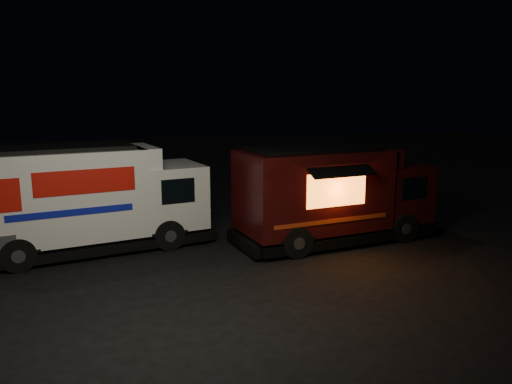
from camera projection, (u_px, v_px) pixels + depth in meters
name	position (u px, v px, depth m)	size (l,w,h in m)	color
ground	(196.00, 271.00, 12.97)	(80.00, 80.00, 0.00)	black
white_truck	(92.00, 198.00, 14.48)	(6.86, 2.34, 3.11)	silver
red_truck	(336.00, 193.00, 15.45)	(6.42, 2.36, 2.99)	#36090C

